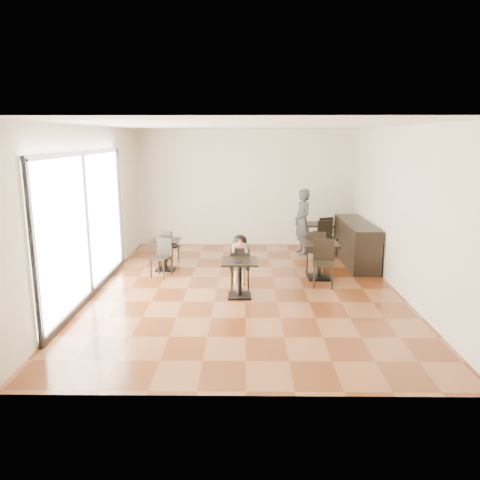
{
  "coord_description": "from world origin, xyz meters",
  "views": [
    {
      "loc": [
        -0.02,
        -8.98,
        2.98
      ],
      "look_at": [
        -0.11,
        0.0,
        1.0
      ],
      "focal_mm": 35.0,
      "sensor_mm": 36.0,
      "label": 1
    }
  ],
  "objects_px": {
    "cafe_table_left": "(165,255)",
    "chair_back_a": "(323,232)",
    "child": "(240,262)",
    "cafe_table_mid": "(319,261)",
    "chair_mid_a": "(316,251)",
    "cafe_table_back": "(318,237)",
    "chair_mid_b": "(324,264)",
    "chair_back_b": "(328,239)",
    "child_table": "(240,279)",
    "adult_patron": "(302,222)",
    "chair_left_a": "(169,246)",
    "child_chair": "(240,267)",
    "chair_left_b": "(161,258)"
  },
  "relations": [
    {
      "from": "child_table",
      "to": "chair_mid_b",
      "type": "distance_m",
      "value": 1.82
    },
    {
      "from": "chair_mid_b",
      "to": "chair_left_a",
      "type": "xyz_separation_m",
      "value": [
        -3.42,
        1.74,
        -0.06
      ]
    },
    {
      "from": "chair_mid_b",
      "to": "chair_back_a",
      "type": "distance_m",
      "value": 3.37
    },
    {
      "from": "cafe_table_back",
      "to": "chair_back_a",
      "type": "height_order",
      "value": "chair_back_a"
    },
    {
      "from": "cafe_table_mid",
      "to": "cafe_table_back",
      "type": "xyz_separation_m",
      "value": [
        0.37,
        2.52,
        -0.02
      ]
    },
    {
      "from": "child_chair",
      "to": "chair_left_b",
      "type": "height_order",
      "value": "child_chair"
    },
    {
      "from": "child",
      "to": "cafe_table_mid",
      "type": "height_order",
      "value": "child"
    },
    {
      "from": "cafe_table_back",
      "to": "chair_mid_b",
      "type": "distance_m",
      "value": 3.1
    },
    {
      "from": "child",
      "to": "chair_mid_a",
      "type": "xyz_separation_m",
      "value": [
        1.69,
        1.22,
        -0.07
      ]
    },
    {
      "from": "chair_mid_a",
      "to": "chair_mid_b",
      "type": "xyz_separation_m",
      "value": [
        0.0,
        -1.1,
        0.0
      ]
    },
    {
      "from": "chair_back_a",
      "to": "chair_left_b",
      "type": "bearing_deg",
      "value": 16.67
    },
    {
      "from": "child",
      "to": "chair_mid_a",
      "type": "distance_m",
      "value": 2.09
    },
    {
      "from": "cafe_table_back",
      "to": "chair_left_a",
      "type": "height_order",
      "value": "chair_left_a"
    },
    {
      "from": "child",
      "to": "chair_back_a",
      "type": "relative_size",
      "value": 1.22
    },
    {
      "from": "chair_back_a",
      "to": "adult_patron",
      "type": "bearing_deg",
      "value": 23.92
    },
    {
      "from": "child",
      "to": "cafe_table_back",
      "type": "relative_size",
      "value": 1.46
    },
    {
      "from": "cafe_table_mid",
      "to": "chair_mid_b",
      "type": "height_order",
      "value": "chair_mid_b"
    },
    {
      "from": "adult_patron",
      "to": "cafe_table_mid",
      "type": "bearing_deg",
      "value": -14.89
    },
    {
      "from": "chair_mid_a",
      "to": "cafe_table_back",
      "type": "bearing_deg",
      "value": -92.1
    },
    {
      "from": "child",
      "to": "chair_mid_b",
      "type": "xyz_separation_m",
      "value": [
        1.69,
        0.12,
        -0.07
      ]
    },
    {
      "from": "adult_patron",
      "to": "chair_mid_b",
      "type": "relative_size",
      "value": 1.79
    },
    {
      "from": "child_table",
      "to": "chair_back_b",
      "type": "bearing_deg",
      "value": 55.24
    },
    {
      "from": "cafe_table_left",
      "to": "chair_back_a",
      "type": "bearing_deg",
      "value": 28.51
    },
    {
      "from": "cafe_table_mid",
      "to": "chair_back_a",
      "type": "height_order",
      "value": "chair_back_a"
    },
    {
      "from": "cafe_table_back",
      "to": "child_table",
      "type": "bearing_deg",
      "value": -118.9
    },
    {
      "from": "child",
      "to": "cafe_table_back",
      "type": "xyz_separation_m",
      "value": [
        2.06,
        3.19,
        -0.17
      ]
    },
    {
      "from": "cafe_table_mid",
      "to": "chair_back_b",
      "type": "relative_size",
      "value": 0.89
    },
    {
      "from": "cafe_table_back",
      "to": "chair_mid_a",
      "type": "bearing_deg",
      "value": -100.64
    },
    {
      "from": "chair_mid_a",
      "to": "chair_left_a",
      "type": "bearing_deg",
      "value": -2.04
    },
    {
      "from": "child_table",
      "to": "child_chair",
      "type": "bearing_deg",
      "value": 90.0
    },
    {
      "from": "child_table",
      "to": "chair_back_a",
      "type": "bearing_deg",
      "value": 61.02
    },
    {
      "from": "child_chair",
      "to": "chair_back_a",
      "type": "bearing_deg",
      "value": -122.72
    },
    {
      "from": "adult_patron",
      "to": "chair_left_a",
      "type": "relative_size",
      "value": 2.03
    },
    {
      "from": "child",
      "to": "adult_patron",
      "type": "relative_size",
      "value": 0.64
    },
    {
      "from": "chair_left_a",
      "to": "chair_mid_b",
      "type": "bearing_deg",
      "value": 174.86
    },
    {
      "from": "chair_mid_a",
      "to": "adult_patron",
      "type": "bearing_deg",
      "value": -77.78
    },
    {
      "from": "child",
      "to": "chair_left_a",
      "type": "relative_size",
      "value": 1.29
    },
    {
      "from": "adult_patron",
      "to": "child_chair",
      "type": "bearing_deg",
      "value": -46.42
    },
    {
      "from": "child_chair",
      "to": "chair_mid_a",
      "type": "xyz_separation_m",
      "value": [
        1.69,
        1.22,
        0.04
      ]
    },
    {
      "from": "child",
      "to": "cafe_table_left",
      "type": "xyz_separation_m",
      "value": [
        -1.72,
        1.31,
        -0.19
      ]
    },
    {
      "from": "child",
      "to": "cafe_table_mid",
      "type": "distance_m",
      "value": 1.83
    },
    {
      "from": "child_table",
      "to": "child",
      "type": "distance_m",
      "value": 0.58
    },
    {
      "from": "child_table",
      "to": "chair_mid_b",
      "type": "bearing_deg",
      "value": 21.52
    },
    {
      "from": "adult_patron",
      "to": "chair_back_b",
      "type": "height_order",
      "value": "adult_patron"
    },
    {
      "from": "child_table",
      "to": "cafe_table_left",
      "type": "bearing_deg",
      "value": 132.89
    },
    {
      "from": "chair_mid_a",
      "to": "chair_back_b",
      "type": "relative_size",
      "value": 1.07
    },
    {
      "from": "chair_left_a",
      "to": "chair_back_a",
      "type": "xyz_separation_m",
      "value": [
        3.94,
        1.59,
        0.03
      ]
    },
    {
      "from": "chair_back_a",
      "to": "chair_back_b",
      "type": "distance_m",
      "value": 0.81
    },
    {
      "from": "child_table",
      "to": "adult_patron",
      "type": "xyz_separation_m",
      "value": [
        1.59,
        3.44,
        0.49
      ]
    },
    {
      "from": "adult_patron",
      "to": "cafe_table_back",
      "type": "height_order",
      "value": "adult_patron"
    }
  ]
}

